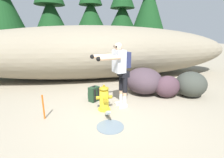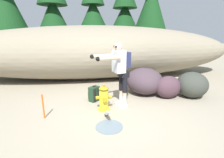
{
  "view_description": "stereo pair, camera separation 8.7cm",
  "coord_description": "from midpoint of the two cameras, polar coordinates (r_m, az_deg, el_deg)",
  "views": [
    {
      "loc": [
        -0.8,
        -3.67,
        1.95
      ],
      "look_at": [
        0.06,
        0.56,
        0.75
      ],
      "focal_mm": 26.25,
      "sensor_mm": 36.0,
      "label": 1
    },
    {
      "loc": [
        -0.71,
        -3.69,
        1.95
      ],
      "look_at": [
        0.06,
        0.56,
        0.75
      ],
      "focal_mm": 26.25,
      "sensor_mm": 36.0,
      "label": 2
    }
  ],
  "objects": [
    {
      "name": "survey_stake",
      "position": [
        4.2,
        -23.34,
        -8.97
      ],
      "size": [
        0.04,
        0.04,
        0.6
      ],
      "primitive_type": "cylinder",
      "color": "#E55914",
      "rests_on": "ground_plane"
    },
    {
      "name": "utility_worker",
      "position": [
        4.25,
        2.1,
        4.06
      ],
      "size": [
        1.03,
        0.66,
        1.74
      ],
      "rotation": [
        0.0,
        0.0,
        -2.9
      ],
      "color": "beige",
      "rests_on": "ground_plane"
    },
    {
      "name": "pine_tree_left",
      "position": [
        12.08,
        -20.86,
        20.93
      ],
      "size": [
        2.92,
        2.92,
        6.3
      ],
      "color": "#47331E",
      "rests_on": "ground_plane"
    },
    {
      "name": "boulder_mid",
      "position": [
        5.41,
        18.25,
        -2.53
      ],
      "size": [
        0.89,
        0.73,
        0.69
      ],
      "primitive_type": "ellipsoid",
      "rotation": [
        0.0,
        0.0,
        3.26
      ],
      "color": "#462F39",
      "rests_on": "ground_plane"
    },
    {
      "name": "fire_hydrant",
      "position": [
        4.3,
        -3.35,
        -6.88
      ],
      "size": [
        0.42,
        0.37,
        0.69
      ],
      "color": "yellow",
      "rests_on": "ground_plane"
    },
    {
      "name": "pine_tree_right",
      "position": [
        13.84,
        3.41,
        21.71
      ],
      "size": [
        2.94,
        2.94,
        6.22
      ],
      "color": "#47331E",
      "rests_on": "ground_plane"
    },
    {
      "name": "hydrant_water_jet",
      "position": [
        3.83,
        -1.92,
        -13.25
      ],
      "size": [
        0.59,
        1.0,
        0.46
      ],
      "color": "silver",
      "rests_on": "ground_plane"
    },
    {
      "name": "dirt_embankment",
      "position": [
        7.46,
        -5.67,
        9.29
      ],
      "size": [
        12.95,
        3.2,
        2.3
      ],
      "primitive_type": "ellipsoid",
      "color": "gray",
      "rests_on": "ground_plane"
    },
    {
      "name": "boulder_small",
      "position": [
        5.76,
        25.38,
        -1.62
      ],
      "size": [
        1.35,
        1.35,
        0.8
      ],
      "primitive_type": "ellipsoid",
      "rotation": [
        0.0,
        0.0,
        0.72
      ],
      "color": "#363A33",
      "rests_on": "ground_plane"
    },
    {
      "name": "pine_tree_far_right",
      "position": [
        12.34,
        12.62,
        25.38
      ],
      "size": [
        2.52,
        2.52,
        7.58
      ],
      "color": "#47331E",
      "rests_on": "ground_plane"
    },
    {
      "name": "pine_tree_center",
      "position": [
        12.79,
        -7.62,
        22.55
      ],
      "size": [
        2.57,
        2.57,
        6.07
      ],
      "color": "#47331E",
      "rests_on": "ground_plane"
    },
    {
      "name": "spare_backpack",
      "position": [
        4.92,
        -6.85,
        -5.22
      ],
      "size": [
        0.36,
        0.36,
        0.47
      ],
      "rotation": [
        0.0,
        0.0,
        2.3
      ],
      "color": "#1E3823",
      "rests_on": "ground_plane"
    },
    {
      "name": "pine_tree_far_left",
      "position": [
        11.49,
        -34.09,
        21.78
      ],
      "size": [
        2.71,
        2.71,
        7.17
      ],
      "color": "#47331E",
      "rests_on": "ground_plane"
    },
    {
      "name": "ground_plane",
      "position": [
        4.24,
        0.12,
        -12.15
      ],
      "size": [
        56.0,
        56.0,
        0.04
      ],
      "primitive_type": "cube",
      "color": "gray"
    },
    {
      "name": "boulder_large",
      "position": [
        5.59,
        10.53,
        -0.56
      ],
      "size": [
        1.42,
        1.52,
        0.86
      ],
      "primitive_type": "ellipsoid",
      "rotation": [
        0.0,
        0.0,
        6.12
      ],
      "color": "#41333B",
      "rests_on": "ground_plane"
    }
  ]
}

